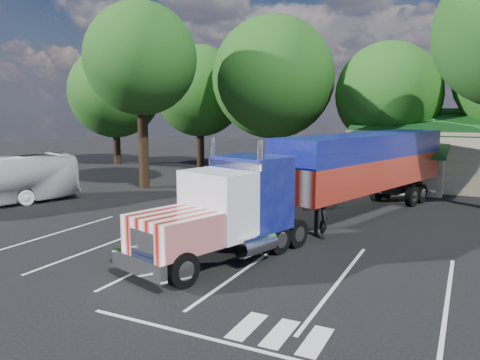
% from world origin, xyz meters
% --- Properties ---
extents(ground, '(120.00, 120.00, 0.00)m').
position_xyz_m(ground, '(0.00, 0.00, 0.00)').
color(ground, black).
rests_on(ground, ground).
extents(tree_row_a, '(9.00, 9.00, 11.68)m').
position_xyz_m(tree_row_a, '(-22.00, 16.50, 7.16)').
color(tree_row_a, black).
rests_on(tree_row_a, ground).
extents(tree_row_b, '(8.40, 8.40, 11.35)m').
position_xyz_m(tree_row_b, '(-13.00, 17.80, 7.13)').
color(tree_row_b, black).
rests_on(tree_row_b, ground).
extents(tree_row_c, '(10.00, 10.00, 13.05)m').
position_xyz_m(tree_row_c, '(-5.00, 16.20, 8.04)').
color(tree_row_c, black).
rests_on(tree_row_c, ground).
extents(tree_row_d, '(8.00, 8.00, 10.60)m').
position_xyz_m(tree_row_d, '(4.00, 17.50, 6.58)').
color(tree_row_d, black).
rests_on(tree_row_d, ground).
extents(tree_near_left, '(7.60, 7.60, 12.65)m').
position_xyz_m(tree_near_left, '(-10.50, 6.00, 8.81)').
color(tree_near_left, black).
rests_on(tree_near_left, ground).
extents(semi_truck, '(8.61, 20.93, 4.42)m').
position_xyz_m(semi_truck, '(4.23, 1.94, 2.50)').
color(semi_truck, black).
rests_on(semi_truck, ground).
extents(woman, '(0.51, 0.64, 1.52)m').
position_xyz_m(woman, '(4.50, -1.13, 0.76)').
color(woman, black).
rests_on(woman, ground).
extents(bicycle, '(1.12, 2.04, 1.02)m').
position_xyz_m(bicycle, '(1.80, 4.51, 0.51)').
color(bicycle, black).
rests_on(bicycle, ground).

